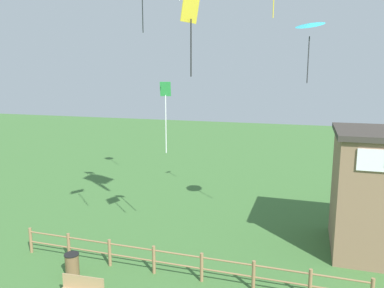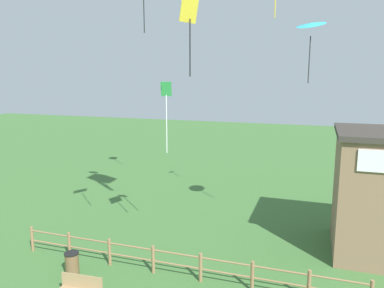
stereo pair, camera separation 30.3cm
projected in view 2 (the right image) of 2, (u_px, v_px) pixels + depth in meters
name	position (u px, v px, depth m)	size (l,w,h in m)	color
wooden_fence	(176.00, 262.00, 15.30)	(14.69, 0.14, 1.21)	olive
park_bench_near_fence	(81.00, 288.00, 13.64)	(1.68, 0.51, 1.01)	#9E7F56
trash_bin	(72.00, 264.00, 15.53)	(0.60, 0.60, 0.97)	brown
kite_yellow_diamond	(190.00, 12.00, 13.53)	(0.56, 0.97, 3.22)	yellow
kite_green_diamond	(166.00, 106.00, 17.82)	(0.55, 0.36, 3.42)	green
kite_cyan_delta	(311.00, 25.00, 16.39)	(1.67, 1.66, 2.81)	#2DB2C6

